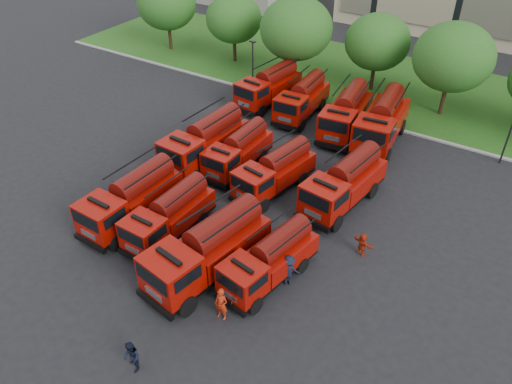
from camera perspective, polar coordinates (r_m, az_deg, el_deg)
ground at (r=30.99m, az=-1.98°, el=-4.82°), size 140.00×140.00×0.00m
lawn at (r=51.26m, az=14.85°, el=11.79°), size 70.00×16.00×0.12m
curb at (r=44.29m, az=11.21°, el=8.34°), size 70.00×0.30×0.14m
tree_0 at (r=57.65m, az=-10.18°, el=20.39°), size 6.30×6.30×7.70m
tree_1 at (r=53.74m, az=-2.55°, el=19.19°), size 5.71×5.71×6.98m
tree_2 at (r=48.30m, az=4.61°, el=18.12°), size 6.72×6.72×8.22m
tree_3 at (r=48.08m, az=13.72°, el=16.32°), size 5.88×5.88×7.19m
tree_4 at (r=44.90m, az=21.63°, el=14.14°), size 6.55×6.55×8.01m
lamp_post_0 at (r=46.60m, az=-0.38°, el=14.32°), size 0.60×0.25×5.11m
lamp_post_1 at (r=40.33m, az=27.13°, el=6.45°), size 0.60×0.25×5.11m
fire_truck_0 at (r=32.02m, az=-14.03°, el=-0.70°), size 2.85×7.33×3.30m
fire_truck_1 at (r=30.49m, az=-9.87°, el=-2.59°), size 2.50×6.56×2.97m
fire_truck_2 at (r=27.45m, az=-5.48°, el=-6.49°), size 3.92×8.18×3.57m
fire_truck_3 at (r=27.24m, az=1.55°, el=-7.71°), size 3.23×6.62×2.89m
fire_truck_4 at (r=36.89m, az=-5.83°, el=5.83°), size 3.14×7.82×3.50m
fire_truck_5 at (r=36.16m, az=-2.05°, el=4.79°), size 2.39×6.43×2.92m
fire_truck_6 at (r=33.82m, az=2.18°, el=2.40°), size 3.34×6.90×3.01m
fire_truck_7 at (r=32.92m, az=10.05°, el=1.08°), size 3.43×7.57×3.33m
fire_truck_8 at (r=45.47m, az=1.48°, el=12.00°), size 3.29×7.41×3.26m
fire_truck_9 at (r=43.46m, az=5.31°, el=10.58°), size 2.89×7.09×3.17m
fire_truck_10 at (r=41.32m, az=10.28°, el=8.90°), size 3.52×7.78×3.42m
fire_truck_11 at (r=40.40m, az=14.20°, el=7.86°), size 3.64×8.27×3.65m
firefighter_0 at (r=26.51m, az=-3.89°, el=-14.06°), size 0.74×0.55×1.98m
firefighter_1 at (r=25.27m, az=-13.73°, el=-19.04°), size 1.00×0.86×1.80m
firefighter_2 at (r=26.77m, az=-2.00°, el=-13.29°), size 0.78×1.03×1.56m
firefighter_3 at (r=28.08m, az=3.64°, el=-10.31°), size 1.43×1.20×1.97m
firefighter_4 at (r=35.75m, az=-11.33°, el=0.77°), size 1.14×1.01×1.96m
firefighter_5 at (r=30.31m, az=11.88°, el=-6.91°), size 1.52×0.97×1.52m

